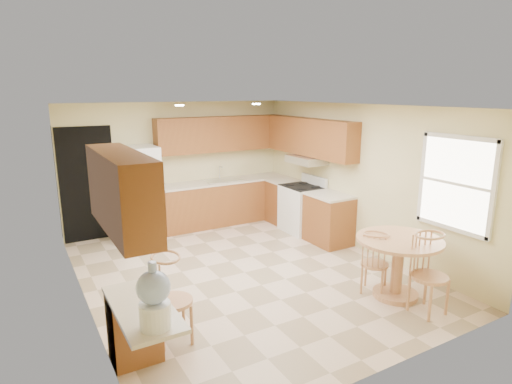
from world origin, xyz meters
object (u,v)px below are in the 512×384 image
chair_desk (175,294)px  water_crock (154,298)px  refrigerator (137,193)px  chair_table_a (379,258)px  stove (302,208)px  dining_table (398,259)px  chair_table_b (437,269)px

chair_desk → water_crock: 1.02m
refrigerator → chair_table_a: 4.51m
refrigerator → stove: bearing=-23.0°
stove → chair_desk: (-3.47, -2.49, 0.14)m
dining_table → chair_table_a: (-0.16, 0.17, -0.02)m
chair_table_b → water_crock: (-3.40, 0.18, 0.42)m
dining_table → water_crock: size_ratio=1.89×
stove → water_crock: 5.16m
chair_table_b → refrigerator: bearing=-63.7°
refrigerator → chair_desk: size_ratio=1.73×
chair_table_a → chair_table_b: chair_table_b is taller
chair_table_b → dining_table: bearing=-90.2°
refrigerator → chair_table_b: refrigerator is taller
stove → chair_table_b: (-0.52, -3.48, 0.15)m
chair_table_a → chair_table_b: (0.16, -0.77, 0.10)m
refrigerator → chair_table_b: 5.26m
chair_table_a → chair_table_b: 0.79m
refrigerator → dining_table: size_ratio=1.55×
stove → chair_desk: size_ratio=1.09×
chair_table_a → water_crock: water_crock is taller
chair_table_a → water_crock: (-3.24, -0.59, 0.52)m
refrigerator → stove: (2.88, -1.22, -0.39)m
refrigerator → stove: size_ratio=1.58×
chair_table_a → water_crock: 3.33m
refrigerator → chair_table_a: (2.19, -3.93, -0.34)m
refrigerator → chair_table_b: size_ratio=1.71×
chair_desk → refrigerator: bearing=175.1°
chair_table_b → chair_desk: chair_table_b is taller
chair_table_a → chair_desk: (-2.79, 0.22, 0.09)m
chair_table_b → water_crock: size_ratio=1.72×
refrigerator → chair_desk: (-0.60, -3.71, -0.25)m
chair_desk → chair_table_a: bearing=89.8°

